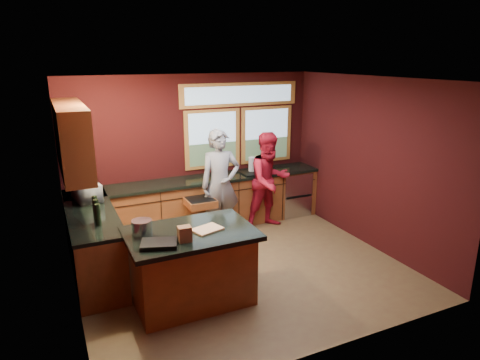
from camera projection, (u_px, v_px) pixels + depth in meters
floor at (242, 268)px, 6.25m from camera, size 4.50×4.50×0.00m
room_shell at (192, 147)px, 5.78m from camera, size 4.52×4.02×2.71m
back_counter at (212, 202)px, 7.68m from camera, size 4.50×0.64×0.93m
left_counter at (92, 241)px, 6.07m from camera, size 0.64×2.30×0.93m
island at (192, 266)px, 5.31m from camera, size 1.55×1.05×0.95m
person_grey at (220, 185)px, 7.12m from camera, size 0.72×0.51×1.85m
person_red at (269, 181)px, 7.55m from camera, size 0.92×0.75×1.73m
microwave at (87, 192)px, 6.27m from camera, size 0.43×0.55×0.27m
potted_plant at (260, 162)px, 7.95m from camera, size 0.29×0.25×0.33m
paper_towel at (252, 165)px, 7.83m from camera, size 0.12×0.12×0.28m
cutting_board at (207, 229)px, 5.22m from camera, size 0.41×0.34×0.02m
stock_pot at (142, 227)px, 5.07m from camera, size 0.24×0.24×0.18m
paper_bag at (185, 234)px, 4.88m from camera, size 0.16×0.13×0.18m
black_tray at (159, 244)px, 4.78m from camera, size 0.47×0.39×0.05m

